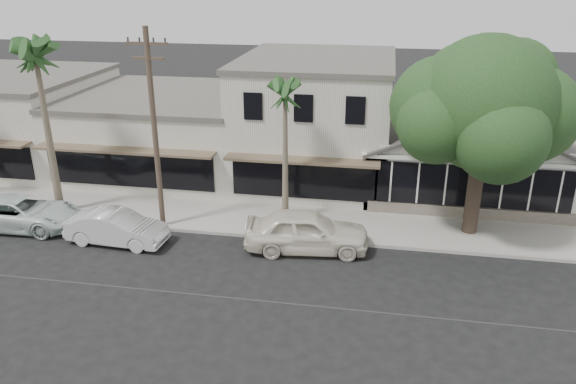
% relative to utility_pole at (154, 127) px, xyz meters
% --- Properties ---
extents(ground, '(140.00, 140.00, 0.00)m').
position_rel_utility_pole_xyz_m(ground, '(9.00, -5.20, -4.79)').
color(ground, black).
rests_on(ground, ground).
extents(sidewalk_north, '(90.00, 3.50, 0.15)m').
position_rel_utility_pole_xyz_m(sidewalk_north, '(1.00, 1.55, -4.71)').
color(sidewalk_north, '#9E9991').
rests_on(sidewalk_north, ground).
extents(corner_shop, '(10.40, 8.60, 5.10)m').
position_rel_utility_pole_xyz_m(corner_shop, '(14.00, 7.27, -2.17)').
color(corner_shop, white).
rests_on(corner_shop, ground).
extents(row_building_near, '(8.00, 10.00, 6.50)m').
position_rel_utility_pole_xyz_m(row_building_near, '(6.00, 8.30, -1.54)').
color(row_building_near, silver).
rests_on(row_building_near, ground).
extents(row_building_midnear, '(10.00, 10.00, 4.20)m').
position_rel_utility_pole_xyz_m(row_building_midnear, '(-3.00, 8.30, -2.69)').
color(row_building_midnear, silver).
rests_on(row_building_midnear, ground).
extents(row_building_midfar, '(11.00, 10.00, 5.00)m').
position_rel_utility_pole_xyz_m(row_building_midfar, '(-13.50, 8.30, -2.29)').
color(row_building_midfar, silver).
rests_on(row_building_midfar, ground).
extents(utility_pole, '(1.80, 0.24, 9.00)m').
position_rel_utility_pole_xyz_m(utility_pole, '(0.00, 0.00, 0.00)').
color(utility_pole, brown).
rests_on(utility_pole, ground).
extents(car_0, '(5.41, 2.67, 1.77)m').
position_rel_utility_pole_xyz_m(car_0, '(6.83, -1.00, -3.90)').
color(car_0, white).
rests_on(car_0, ground).
extents(car_1, '(4.47, 1.78, 1.45)m').
position_rel_utility_pole_xyz_m(car_1, '(-1.37, -1.78, -4.07)').
color(car_1, silver).
rests_on(car_1, ground).
extents(car_2, '(5.37, 2.64, 1.47)m').
position_rel_utility_pole_xyz_m(car_2, '(-6.37, -1.06, -4.06)').
color(car_2, silver).
rests_on(car_2, ground).
extents(shade_tree, '(7.94, 7.18, 8.81)m').
position_rel_utility_pole_xyz_m(shade_tree, '(13.75, 2.04, 1.01)').
color(shade_tree, '#3E2F26').
rests_on(shade_tree, ground).
extents(palm_east, '(2.51, 2.51, 7.10)m').
position_rel_utility_pole_xyz_m(palm_east, '(5.45, 1.54, 1.30)').
color(palm_east, '#726651').
rests_on(palm_east, ground).
extents(palm_mid, '(2.74, 2.74, 8.88)m').
position_rel_utility_pole_xyz_m(palm_mid, '(-5.51, 0.63, 2.84)').
color(palm_mid, '#726651').
rests_on(palm_mid, ground).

